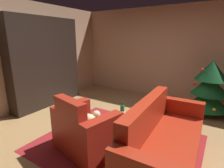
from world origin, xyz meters
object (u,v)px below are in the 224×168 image
bottle_on_table (122,111)px  decorated_tree (210,87)px  coffee_table (129,123)px  book_stack_on_table (126,117)px  couch_red (163,143)px  armchair_red (85,132)px  bookshelf_unit (50,62)px

bottle_on_table → decorated_tree: 2.26m
decorated_tree → bottle_on_table: bearing=-121.6°
coffee_table → book_stack_on_table: size_ratio=3.60×
couch_red → decorated_tree: size_ratio=1.57×
coffee_table → bottle_on_table: bearing=151.6°
couch_red → book_stack_on_table: couch_red is taller
couch_red → decorated_tree: (0.38, 2.20, 0.34)m
bottle_on_table → decorated_tree: (1.19, 1.92, 0.14)m
couch_red → coffee_table: couch_red is taller
coffee_table → book_stack_on_table: (-0.05, 0.01, 0.09)m
coffee_table → armchair_red: bearing=-129.9°
coffee_table → bottle_on_table: size_ratio=2.69×
bookshelf_unit → bottle_on_table: (2.44, -0.53, -0.60)m
coffee_table → book_stack_on_table: book_stack_on_table is taller
book_stack_on_table → bottle_on_table: (-0.12, 0.09, 0.05)m
bookshelf_unit → book_stack_on_table: bookshelf_unit is taller
bookshelf_unit → bottle_on_table: bookshelf_unit is taller
bookshelf_unit → bottle_on_table: bearing=-12.2°
coffee_table → decorated_tree: (1.01, 2.02, 0.28)m
couch_red → bottle_on_table: 0.88m
armchair_red → coffee_table: size_ratio=1.47×
bottle_on_table → bookshelf_unit: bearing=167.8°
couch_red → book_stack_on_table: size_ratio=9.64×
couch_red → coffee_table: bearing=163.7°
coffee_table → bottle_on_table: (-0.18, 0.10, 0.14)m
bottle_on_table → book_stack_on_table: bearing=-36.1°
couch_red → bottle_on_table: (-0.81, 0.28, 0.20)m
bottle_on_table → decorated_tree: bearing=58.4°
bookshelf_unit → armchair_red: size_ratio=2.06×
book_stack_on_table → coffee_table: bearing=-6.2°
bookshelf_unit → decorated_tree: bearing=21.1°
couch_red → coffee_table: (-0.63, 0.18, 0.06)m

